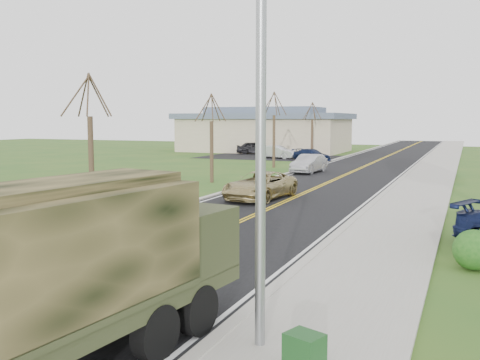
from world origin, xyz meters
The scene contains 18 objects.
ground centered at (0.00, 0.00, 0.00)m, with size 160.00×160.00×0.00m, color #29521B.
road centered at (0.00, 40.00, 0.01)m, with size 8.00×120.00×0.01m, color black.
curb_right centered at (4.15, 40.00, 0.06)m, with size 0.30×120.00×0.12m, color #9E998E.
sidewalk_right centered at (5.90, 40.00, 0.05)m, with size 3.20×120.00×0.10m, color #9E998E.
curb_left centered at (-4.15, 40.00, 0.05)m, with size 0.30×120.00×0.10m, color #9E998E.
street_light centered at (4.90, -0.50, 4.43)m, with size 1.65×0.22×8.00m.
bare_tree_a centered at (-7.00, 10.00, 2.63)m, with size 1.93×2.26×6.08m.
bare_tree_b centered at (-7.00, 22.00, 2.48)m, with size 1.83×2.14×5.73m.
bare_tree_c centered at (-7.00, 34.00, 2.78)m, with size 2.04×2.39×6.42m.
bare_tree_d centered at (-7.00, 46.00, 2.55)m, with size 1.88×2.20×5.91m.
commercial_building centered at (-15.98, 55.97, 2.69)m, with size 25.50×21.50×5.65m.
military_truck centered at (2.52, -2.18, 1.78)m, with size 2.93×6.45×3.11m.
suv_champagne centered at (-1.50, 16.42, 0.70)m, with size 2.33×5.05×1.40m, color #9D8D58.
sedan_silver centered at (-2.92, 30.55, 0.71)m, with size 1.50×4.31×1.42m, color #ACACB1.
utility_box_far centered at (6.04, -1.27, 0.43)m, with size 0.55×0.45×0.65m, color #18451B.
lot_car_dark centered at (-15.08, 50.00, 0.74)m, with size 1.76×4.37×1.49m, color black.
lot_car_silver centered at (-10.22, 44.18, 0.69)m, with size 1.46×4.18×1.38m, color silver.
lot_car_navy centered at (-5.90, 42.14, 0.60)m, with size 1.67×4.11×1.19m, color #0E1836.
Camera 1 is at (8.24, -8.97, 4.04)m, focal length 40.00 mm.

